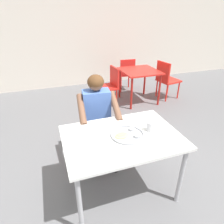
{
  "coord_description": "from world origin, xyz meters",
  "views": [
    {
      "loc": [
        -0.71,
        -1.47,
        1.85
      ],
      "look_at": [
        -0.1,
        0.28,
        0.89
      ],
      "focal_mm": 31.53,
      "sensor_mm": 36.0,
      "label": 1
    }
  ],
  "objects_px": {
    "chair_foreground": "(96,120)",
    "chair_red_right": "(166,78)",
    "table_foreground": "(122,142)",
    "diner_foreground": "(98,113)",
    "chair_red_left": "(109,84)",
    "drinking_cup": "(150,126)",
    "thali_tray": "(127,134)",
    "table_background_red": "(139,75)",
    "chair_red_far": "(126,72)"
  },
  "relations": [
    {
      "from": "chair_foreground",
      "to": "chair_red_right",
      "type": "bearing_deg",
      "value": 33.3
    },
    {
      "from": "table_foreground",
      "to": "chair_red_right",
      "type": "height_order",
      "value": "chair_red_right"
    },
    {
      "from": "diner_foreground",
      "to": "chair_red_left",
      "type": "relative_size",
      "value": 1.42
    },
    {
      "from": "chair_foreground",
      "to": "table_foreground",
      "type": "bearing_deg",
      "value": -85.94
    },
    {
      "from": "table_foreground",
      "to": "drinking_cup",
      "type": "distance_m",
      "value": 0.34
    },
    {
      "from": "thali_tray",
      "to": "chair_red_left",
      "type": "relative_size",
      "value": 0.41
    },
    {
      "from": "table_foreground",
      "to": "thali_tray",
      "type": "xyz_separation_m",
      "value": [
        0.06,
        -0.01,
        0.09
      ]
    },
    {
      "from": "table_foreground",
      "to": "chair_red_left",
      "type": "distance_m",
      "value": 2.29
    },
    {
      "from": "table_background_red",
      "to": "chair_red_left",
      "type": "bearing_deg",
      "value": 179.96
    },
    {
      "from": "diner_foreground",
      "to": "table_background_red",
      "type": "height_order",
      "value": "diner_foreground"
    },
    {
      "from": "table_foreground",
      "to": "chair_red_right",
      "type": "xyz_separation_m",
      "value": [
        1.93,
        2.15,
        -0.17
      ]
    },
    {
      "from": "thali_tray",
      "to": "diner_foreground",
      "type": "xyz_separation_m",
      "value": [
        -0.13,
        0.63,
        -0.05
      ]
    },
    {
      "from": "table_foreground",
      "to": "chair_foreground",
      "type": "height_order",
      "value": "chair_foreground"
    },
    {
      "from": "chair_foreground",
      "to": "chair_red_left",
      "type": "bearing_deg",
      "value": 64.14
    },
    {
      "from": "chair_red_left",
      "to": "chair_red_far",
      "type": "distance_m",
      "value": 0.95
    },
    {
      "from": "thali_tray",
      "to": "chair_red_right",
      "type": "xyz_separation_m",
      "value": [
        1.87,
        2.15,
        -0.26
      ]
    },
    {
      "from": "thali_tray",
      "to": "drinking_cup",
      "type": "distance_m",
      "value": 0.26
    },
    {
      "from": "thali_tray",
      "to": "chair_foreground",
      "type": "height_order",
      "value": "chair_foreground"
    },
    {
      "from": "thali_tray",
      "to": "chair_red_far",
      "type": "height_order",
      "value": "chair_red_far"
    },
    {
      "from": "thali_tray",
      "to": "table_background_red",
      "type": "height_order",
      "value": "thali_tray"
    },
    {
      "from": "chair_red_right",
      "to": "table_foreground",
      "type": "bearing_deg",
      "value": -131.91
    },
    {
      "from": "chair_foreground",
      "to": "chair_red_left",
      "type": "xyz_separation_m",
      "value": [
        0.66,
        1.36,
        0.01
      ]
    },
    {
      "from": "drinking_cup",
      "to": "chair_red_far",
      "type": "height_order",
      "value": "drinking_cup"
    },
    {
      "from": "thali_tray",
      "to": "chair_red_left",
      "type": "distance_m",
      "value": 2.29
    },
    {
      "from": "diner_foreground",
      "to": "chair_red_left",
      "type": "distance_m",
      "value": 1.73
    },
    {
      "from": "table_foreground",
      "to": "drinking_cup",
      "type": "bearing_deg",
      "value": 0.06
    },
    {
      "from": "table_foreground",
      "to": "chair_red_far",
      "type": "xyz_separation_m",
      "value": [
        1.26,
        2.89,
        -0.18
      ]
    },
    {
      "from": "diner_foreground",
      "to": "drinking_cup",
      "type": "bearing_deg",
      "value": -57.9
    },
    {
      "from": "chair_red_left",
      "to": "thali_tray",
      "type": "bearing_deg",
      "value": -103.83
    },
    {
      "from": "chair_red_right",
      "to": "chair_red_left",
      "type": "bearing_deg",
      "value": 177.74
    },
    {
      "from": "diner_foreground",
      "to": "table_background_red",
      "type": "distance_m",
      "value": 2.08
    },
    {
      "from": "drinking_cup",
      "to": "diner_foreground",
      "type": "height_order",
      "value": "diner_foreground"
    },
    {
      "from": "table_foreground",
      "to": "thali_tray",
      "type": "height_order",
      "value": "thali_tray"
    },
    {
      "from": "table_background_red",
      "to": "chair_foreground",
      "type": "bearing_deg",
      "value": -134.6
    },
    {
      "from": "table_foreground",
      "to": "chair_red_far",
      "type": "distance_m",
      "value": 3.16
    },
    {
      "from": "drinking_cup",
      "to": "chair_red_right",
      "type": "bearing_deg",
      "value": 53.07
    },
    {
      "from": "chair_foreground",
      "to": "chair_red_right",
      "type": "xyz_separation_m",
      "value": [
        1.99,
        1.31,
        0.02
      ]
    },
    {
      "from": "chair_red_left",
      "to": "chair_red_far",
      "type": "relative_size",
      "value": 1.01
    },
    {
      "from": "diner_foreground",
      "to": "table_background_red",
      "type": "relative_size",
      "value": 1.49
    },
    {
      "from": "drinking_cup",
      "to": "table_background_red",
      "type": "distance_m",
      "value": 2.41
    },
    {
      "from": "diner_foreground",
      "to": "table_foreground",
      "type": "bearing_deg",
      "value": -82.95
    },
    {
      "from": "thali_tray",
      "to": "chair_red_far",
      "type": "bearing_deg",
      "value": 67.36
    },
    {
      "from": "diner_foreground",
      "to": "chair_red_right",
      "type": "xyz_separation_m",
      "value": [
        2.01,
        1.52,
        -0.21
      ]
    },
    {
      "from": "drinking_cup",
      "to": "table_background_red",
      "type": "bearing_deg",
      "value": 66.31
    },
    {
      "from": "chair_red_left",
      "to": "chair_red_far",
      "type": "bearing_deg",
      "value": 45.97
    },
    {
      "from": "table_foreground",
      "to": "chair_red_left",
      "type": "height_order",
      "value": "chair_red_left"
    },
    {
      "from": "table_background_red",
      "to": "table_foreground",
      "type": "bearing_deg",
      "value": -120.17
    },
    {
      "from": "chair_red_far",
      "to": "table_foreground",
      "type": "bearing_deg",
      "value": -113.61
    },
    {
      "from": "drinking_cup",
      "to": "diner_foreground",
      "type": "xyz_separation_m",
      "value": [
        -0.39,
        0.62,
        -0.09
      ]
    },
    {
      "from": "table_foreground",
      "to": "table_background_red",
      "type": "height_order",
      "value": "table_foreground"
    }
  ]
}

